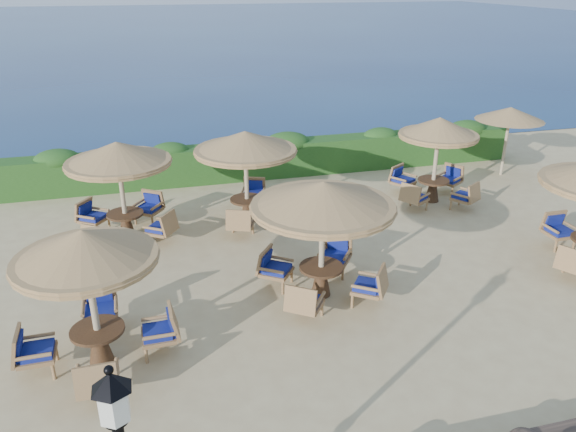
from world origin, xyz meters
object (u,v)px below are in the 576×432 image
(cafe_set_5, at_px, (437,149))
(cafe_set_0, at_px, (89,279))
(extra_parasol, at_px, (510,114))
(cafe_set_4, at_px, (246,154))
(cafe_set_1, at_px, (323,216))
(cafe_set_3, at_px, (120,174))

(cafe_set_5, bearing_deg, cafe_set_0, -149.80)
(extra_parasol, relative_size, cafe_set_4, 0.84)
(cafe_set_4, bearing_deg, cafe_set_1, -79.66)
(cafe_set_1, height_order, cafe_set_3, same)
(extra_parasol, height_order, cafe_set_0, cafe_set_0)
(cafe_set_0, height_order, cafe_set_3, same)
(cafe_set_3, bearing_deg, cafe_set_5, 1.73)
(cafe_set_5, bearing_deg, cafe_set_4, -179.18)
(cafe_set_0, relative_size, cafe_set_3, 1.04)
(cafe_set_0, bearing_deg, cafe_set_1, 14.63)
(cafe_set_1, height_order, cafe_set_4, same)
(extra_parasol, bearing_deg, cafe_set_0, -151.27)
(extra_parasol, bearing_deg, cafe_set_1, -144.98)
(cafe_set_0, xyz_separation_m, cafe_set_1, (4.59, 1.20, 0.16))
(extra_parasol, xyz_separation_m, cafe_set_1, (-8.65, -6.06, -0.28))
(cafe_set_0, xyz_separation_m, cafe_set_3, (0.47, 5.34, 0.08))
(cafe_set_3, bearing_deg, extra_parasol, 8.53)
(cafe_set_5, bearing_deg, extra_parasol, 24.58)
(cafe_set_0, distance_m, cafe_set_3, 5.37)
(extra_parasol, distance_m, cafe_set_0, 15.11)
(cafe_set_1, xyz_separation_m, cafe_set_3, (-4.12, 4.15, -0.09))
(cafe_set_0, bearing_deg, cafe_set_3, 84.99)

